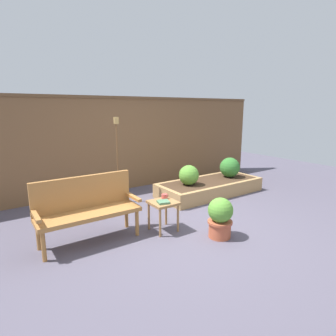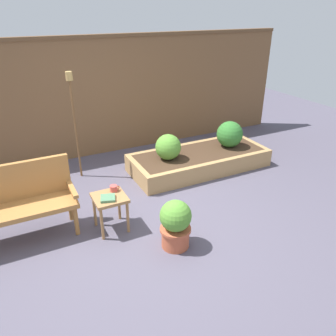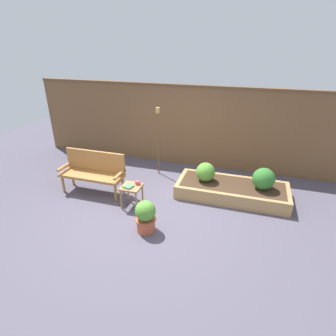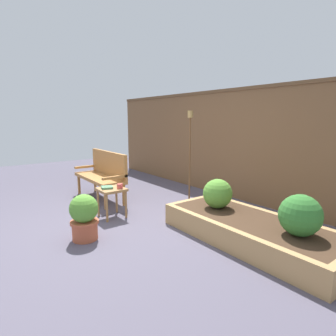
{
  "view_description": "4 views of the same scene",
  "coord_description": "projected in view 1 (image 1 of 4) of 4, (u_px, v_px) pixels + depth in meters",
  "views": [
    {
      "loc": [
        -2.63,
        -3.34,
        1.9
      ],
      "look_at": [
        0.17,
        0.75,
        0.83
      ],
      "focal_mm": 29.86,
      "sensor_mm": 36.0,
      "label": 1
    },
    {
      "loc": [
        -1.31,
        -3.4,
        2.6
      ],
      "look_at": [
        0.58,
        0.36,
        0.55
      ],
      "focal_mm": 35.8,
      "sensor_mm": 36.0,
      "label": 2
    },
    {
      "loc": [
        1.8,
        -4.3,
        3.15
      ],
      "look_at": [
        0.17,
        0.88,
        0.61
      ],
      "focal_mm": 29.13,
      "sensor_mm": 36.0,
      "label": 3
    },
    {
      "loc": [
        3.67,
        -1.8,
        1.58
      ],
      "look_at": [
        -0.07,
        1.02,
        0.75
      ],
      "focal_mm": 30.05,
      "sensor_mm": 36.0,
      "label": 4
    }
  ],
  "objects": [
    {
      "name": "shrub_near_bench",
      "position": [
        189.0,
        175.0,
        5.89
      ],
      "size": [
        0.42,
        0.42,
        0.42
      ],
      "color": "brown",
      "rests_on": "raised_planter_bed"
    },
    {
      "name": "raised_planter_bed",
      "position": [
        210.0,
        187.0,
        6.3
      ],
      "size": [
        2.4,
        1.0,
        0.3
      ],
      "color": "#AD8451",
      "rests_on": "ground_plane"
    },
    {
      "name": "cup_on_table",
      "position": [
        165.0,
        196.0,
        4.46
      ],
      "size": [
        0.13,
        0.09,
        0.08
      ],
      "color": "#CC4C47",
      "rests_on": "side_table"
    },
    {
      "name": "side_table",
      "position": [
        163.0,
        207.0,
        4.35
      ],
      "size": [
        0.4,
        0.4,
        0.48
      ],
      "color": "#9E7042",
      "rests_on": "ground_plane"
    },
    {
      "name": "ground_plane",
      "position": [
        185.0,
        227.0,
        4.55
      ],
      "size": [
        14.0,
        14.0,
        0.0
      ],
      "primitive_type": "plane",
      "color": "#514C5B"
    },
    {
      "name": "shrub_far_corner",
      "position": [
        230.0,
        167.0,
        6.56
      ],
      "size": [
        0.46,
        0.46,
        0.46
      ],
      "color": "brown",
      "rests_on": "raised_planter_bed"
    },
    {
      "name": "garden_bench",
      "position": [
        87.0,
        204.0,
        4.01
      ],
      "size": [
        1.44,
        0.48,
        0.94
      ],
      "color": "#A87038",
      "rests_on": "ground_plane"
    },
    {
      "name": "book_on_table",
      "position": [
        163.0,
        202.0,
        4.26
      ],
      "size": [
        0.22,
        0.22,
        0.03
      ],
      "primitive_type": "cube",
      "rotation": [
        0.0,
        0.0,
        -0.3
      ],
      "color": "#4C7A56",
      "rests_on": "side_table"
    },
    {
      "name": "fence_back",
      "position": [
        117.0,
        144.0,
        6.42
      ],
      "size": [
        8.4,
        0.14,
        2.16
      ],
      "color": "brown",
      "rests_on": "ground_plane"
    },
    {
      "name": "potted_boxwood",
      "position": [
        220.0,
        217.0,
        4.14
      ],
      "size": [
        0.37,
        0.37,
        0.61
      ],
      "color": "#B75638",
      "rests_on": "ground_plane"
    },
    {
      "name": "tiki_torch",
      "position": [
        117.0,
        145.0,
        5.52
      ],
      "size": [
        0.1,
        0.1,
        1.73
      ],
      "color": "brown",
      "rests_on": "ground_plane"
    }
  ]
}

